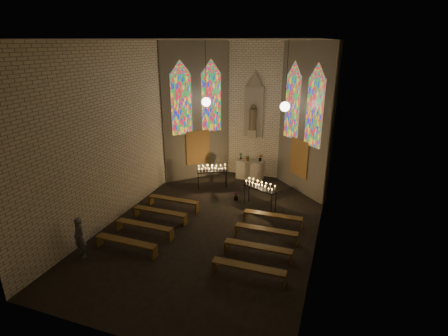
{
  "coord_description": "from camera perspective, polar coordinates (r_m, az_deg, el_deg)",
  "views": [
    {
      "loc": [
        4.5,
        -11.51,
        6.96
      ],
      "look_at": [
        0.12,
        0.93,
        2.15
      ],
      "focal_mm": 28.0,
      "sensor_mm": 36.0,
      "label": 1
    }
  ],
  "objects": [
    {
      "name": "flower_vase_center",
      "position": [
        18.43,
        3.93,
        1.69
      ],
      "size": [
        0.39,
        0.37,
        0.34
      ],
      "primitive_type": "imported",
      "rotation": [
        0.0,
        0.0,
        -0.4
      ],
      "color": "#4C723F",
      "rests_on": "altar"
    },
    {
      "name": "pew_right_2",
      "position": [
        12.19,
        5.59,
        -12.85
      ],
      "size": [
        2.33,
        0.35,
        0.45
      ],
      "rotation": [
        0.0,
        0.0,
        0.01
      ],
      "color": "brown",
      "rests_on": "ground"
    },
    {
      "name": "pew_left_0",
      "position": [
        15.56,
        -8.25,
        -5.28
      ],
      "size": [
        2.33,
        0.35,
        0.45
      ],
      "rotation": [
        0.0,
        0.0,
        -0.01
      ],
      "color": "brown",
      "rests_on": "ground"
    },
    {
      "name": "visitor",
      "position": [
        12.95,
        -22.52,
        -10.44
      ],
      "size": [
        0.62,
        0.51,
        1.45
      ],
      "primitive_type": "imported",
      "rotation": [
        0.0,
        0.0,
        -0.35
      ],
      "color": "#50525B",
      "rests_on": "ground"
    },
    {
      "name": "pew_right_1",
      "position": [
        13.19,
        6.88,
        -10.14
      ],
      "size": [
        2.33,
        0.35,
        0.45
      ],
      "rotation": [
        0.0,
        0.0,
        0.01
      ],
      "color": "brown",
      "rests_on": "ground"
    },
    {
      "name": "pew_left_1",
      "position": [
        14.62,
        -10.41,
        -7.14
      ],
      "size": [
        2.33,
        0.35,
        0.45
      ],
      "rotation": [
        0.0,
        0.0,
        -0.01
      ],
      "color": "brown",
      "rests_on": "ground"
    },
    {
      "name": "flower_vase_right",
      "position": [
        18.4,
        6.0,
        1.66
      ],
      "size": [
        0.24,
        0.21,
        0.38
      ],
      "primitive_type": "imported",
      "rotation": [
        0.0,
        0.0,
        0.2
      ],
      "color": "#4C723F",
      "rests_on": "altar"
    },
    {
      "name": "room",
      "position": [
        15.88,
        2.53,
        8.23
      ],
      "size": [
        8.22,
        12.43,
        7.0
      ],
      "color": "beige",
      "rests_on": "ground"
    },
    {
      "name": "pew_right_3",
      "position": [
        11.22,
        4.04,
        -16.02
      ],
      "size": [
        2.33,
        0.35,
        0.45
      ],
      "rotation": [
        0.0,
        0.0,
        0.01
      ],
      "color": "brown",
      "rests_on": "ground"
    },
    {
      "name": "pew_right_0",
      "position": [
        14.22,
        7.97,
        -7.82
      ],
      "size": [
        2.33,
        0.35,
        0.45
      ],
      "rotation": [
        0.0,
        0.0,
        0.01
      ],
      "color": "brown",
      "rests_on": "ground"
    },
    {
      "name": "pew_left_3",
      "position": [
        12.88,
        -15.72,
        -11.62
      ],
      "size": [
        2.33,
        0.35,
        0.45
      ],
      "rotation": [
        0.0,
        0.0,
        -0.01
      ],
      "color": "brown",
      "rests_on": "ground"
    },
    {
      "name": "votive_stand_left",
      "position": [
        17.32,
        -1.96,
        -0.33
      ],
      "size": [
        1.5,
        0.95,
        1.09
      ],
      "rotation": [
        0.0,
        0.0,
        0.43
      ],
      "color": "black",
      "rests_on": "ground"
    },
    {
      "name": "votive_stand_right",
      "position": [
        15.26,
        5.92,
        -3.05
      ],
      "size": [
        1.61,
        1.01,
        1.17
      ],
      "rotation": [
        0.0,
        0.0,
        -0.43
      ],
      "color": "black",
      "rests_on": "ground"
    },
    {
      "name": "floor",
      "position": [
        14.18,
        -1.75,
        -9.37
      ],
      "size": [
        12.0,
        12.0,
        0.0
      ],
      "primitive_type": "plane",
      "color": "black",
      "rests_on": "ground"
    },
    {
      "name": "pew_left_2",
      "position": [
        13.72,
        -12.88,
        -9.25
      ],
      "size": [
        2.33,
        0.35,
        0.45
      ],
      "rotation": [
        0.0,
        0.0,
        -0.01
      ],
      "color": "brown",
      "rests_on": "ground"
    },
    {
      "name": "flower_vase_left",
      "position": [
        18.66,
        2.75,
        1.94
      ],
      "size": [
        0.18,
        0.13,
        0.34
      ],
      "primitive_type": "imported",
      "rotation": [
        0.0,
        0.0,
        -0.02
      ],
      "color": "#4C723F",
      "rests_on": "altar"
    },
    {
      "name": "altar",
      "position": [
        18.7,
        4.24,
        -0.23
      ],
      "size": [
        1.4,
        0.6,
        1.0
      ],
      "primitive_type": "cube",
      "color": "#ACA28D",
      "rests_on": "ground"
    },
    {
      "name": "aisle_flower_pot",
      "position": [
        16.22,
        1.98,
        -4.63
      ],
      "size": [
        0.29,
        0.29,
        0.39
      ],
      "primitive_type": "imported",
      "rotation": [
        0.0,
        0.0,
        -0.41
      ],
      "color": "#4C723F",
      "rests_on": "ground"
    }
  ]
}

